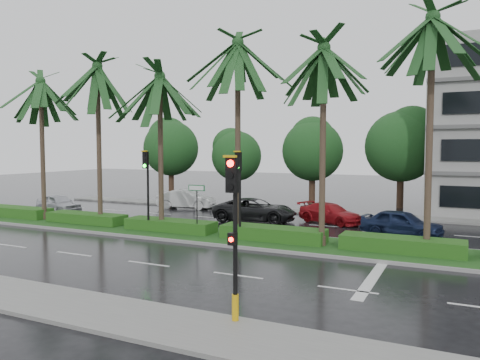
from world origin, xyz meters
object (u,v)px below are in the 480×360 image
at_px(signal_near, 234,231).
at_px(car_white, 186,199).
at_px(car_silver, 59,203).
at_px(car_blue, 402,223).
at_px(car_red, 330,213).
at_px(car_darkgrey, 255,210).
at_px(signal_median_left, 147,179).
at_px(street_sign, 197,197).

distance_m(signal_near, car_white, 23.95).
bearing_deg(car_silver, car_blue, -77.83).
bearing_deg(car_red, car_darkgrey, 128.65).
relative_size(signal_median_left, car_white, 1.00).
relative_size(car_white, car_blue, 1.05).
bearing_deg(car_blue, car_darkgrey, 92.01).
distance_m(car_silver, car_blue, 23.39).
height_order(signal_near, car_silver, signal_near).
distance_m(street_sign, car_white, 11.87).
bearing_deg(car_white, car_red, -111.65).
bearing_deg(street_sign, signal_median_left, -176.53).
relative_size(car_white, car_red, 1.03).
xyz_separation_m(signal_near, car_darkgrey, (-6.50, 16.19, -1.77)).
height_order(signal_near, car_red, signal_near).
distance_m(signal_median_left, car_red, 11.44).
bearing_deg(car_white, signal_median_left, -171.14).
bearing_deg(car_blue, signal_near, -178.65).
xyz_separation_m(car_white, car_darkgrey, (7.22, -3.36, 0.01)).
relative_size(car_darkgrey, car_blue, 1.26).
relative_size(signal_near, car_red, 1.03).
bearing_deg(signal_near, car_blue, 80.40).
distance_m(signal_median_left, car_darkgrey, 7.72).
bearing_deg(car_silver, car_white, -41.41).
bearing_deg(street_sign, signal_near, -54.66).
bearing_deg(car_red, signal_near, -151.25).
bearing_deg(car_red, car_white, 102.38).
bearing_deg(car_white, car_darkgrey, -126.77).
xyz_separation_m(car_white, car_blue, (16.22, -4.78, -0.01)).
relative_size(car_silver, car_blue, 0.92).
distance_m(car_white, car_red, 11.89).
relative_size(signal_near, car_white, 1.00).
height_order(car_darkgrey, car_red, car_darkgrey).
bearing_deg(signal_median_left, car_darkgrey, 61.70).
xyz_separation_m(signal_median_left, car_silver, (-10.87, 4.10, -2.34)).
xyz_separation_m(street_sign, car_red, (5.00, 7.64, -1.51)).
bearing_deg(car_darkgrey, street_sign, 167.45).
distance_m(car_silver, car_white, 9.18).
relative_size(street_sign, car_red, 0.62).
xyz_separation_m(street_sign, car_white, (-6.72, 9.68, -1.41)).
height_order(street_sign, car_darkgrey, street_sign).
height_order(signal_median_left, car_white, signal_median_left).
height_order(car_white, car_red, car_white).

